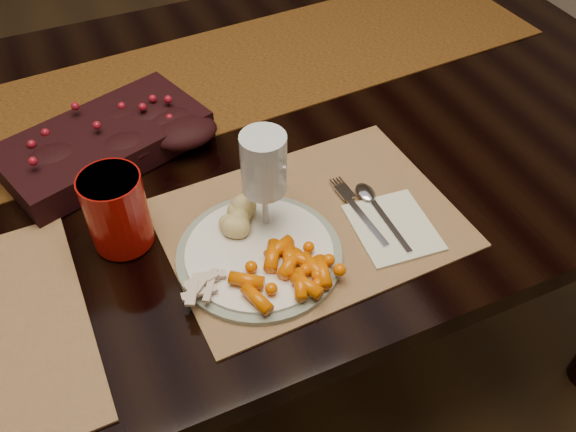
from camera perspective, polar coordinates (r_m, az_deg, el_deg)
name	(u,v)px	position (r m, az deg, el deg)	size (l,w,h in m)	color
floor	(232,360)	(1.66, -5.29, -13.24)	(5.00, 5.00, 0.00)	black
dining_table	(220,271)	(1.36, -6.34, -5.11)	(1.80, 1.00, 0.75)	black
table_runner	(152,95)	(1.21, -12.65, 10.95)	(1.66, 0.34, 0.00)	#462704
centerpiece	(103,138)	(1.07, -16.92, 6.96)	(0.33, 0.17, 0.07)	black
placemat_main	(310,223)	(0.93, 2.10, -0.66)	(0.43, 0.32, 0.00)	brown
dinner_plate	(259,254)	(0.88, -2.70, -3.55)	(0.24, 0.24, 0.01)	white
baby_carrots	(281,268)	(0.83, -0.64, -4.93)	(0.12, 0.10, 0.02)	#DD5C00
mashed_potatoes	(235,215)	(0.89, -5.02, 0.12)	(0.07, 0.06, 0.04)	#D1C77D
turkey_shreds	(199,284)	(0.83, -8.29, -6.32)	(0.08, 0.06, 0.02)	#BAA79F
napkin	(393,227)	(0.93, 9.78, -1.06)	(0.11, 0.13, 0.00)	silver
fork	(361,214)	(0.93, 6.85, 0.23)	(0.02, 0.14, 0.00)	white
spoon	(382,215)	(0.94, 8.80, 0.11)	(0.03, 0.14, 0.00)	#B6B8D5
red_cup	(117,210)	(0.89, -15.73, 0.50)	(0.09, 0.09, 0.12)	maroon
wine_glass	(265,187)	(0.86, -2.20, 2.76)	(0.06, 0.06, 0.18)	silver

